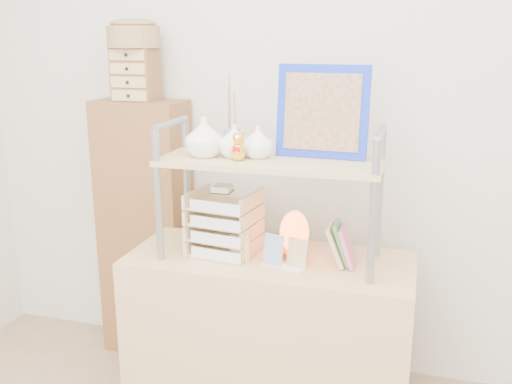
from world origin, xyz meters
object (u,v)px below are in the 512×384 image
at_px(desk, 269,337).
at_px(cabinet, 146,230).
at_px(letter_tray, 223,227).
at_px(salt_lamp, 294,233).

distance_m(desk, cabinet, 0.90).
xyz_separation_m(cabinet, letter_tray, (0.56, -0.38, 0.20)).
bearing_deg(salt_lamp, cabinet, 159.26).
relative_size(letter_tray, salt_lamp, 1.51).
relative_size(cabinet, salt_lamp, 6.73).
height_order(desk, letter_tray, letter_tray).
distance_m(desk, salt_lamp, 0.49).
height_order(cabinet, letter_tray, cabinet).
distance_m(cabinet, salt_lamp, 0.94).
bearing_deg(desk, letter_tray, -177.38).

